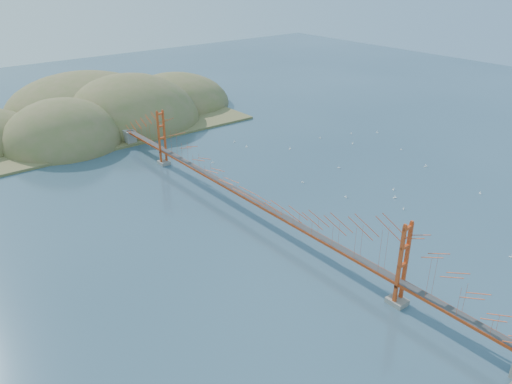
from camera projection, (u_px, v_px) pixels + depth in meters
ground at (251, 216)px, 84.47m from camera, size 320.00×320.00×0.00m
bridge at (250, 178)px, 81.60m from camera, size 2.20×94.40×12.00m
far_headlands at (101, 120)px, 134.15m from camera, size 84.00×58.00×25.00m
sailboat_9 at (377, 132)px, 124.37m from camera, size 0.49×0.59×0.69m
sailboat_16 at (339, 167)px, 103.63m from camera, size 0.69×0.69×0.72m
sailboat_8 at (290, 148)px, 113.80m from camera, size 0.63×0.56×0.72m
sailboat_10 at (511, 256)px, 72.87m from camera, size 0.61×0.61×0.68m
sailboat_17 at (351, 134)px, 123.48m from camera, size 0.49×0.43×0.57m
sailboat_4 at (353, 143)px, 116.96m from camera, size 0.66×0.66×0.70m
sailboat_7 at (235, 142)px, 118.05m from camera, size 0.51×0.41×0.60m
sailboat_0 at (346, 197)px, 91.02m from camera, size 0.43×0.52×0.60m
sailboat_14 at (393, 189)px, 93.89m from camera, size 0.54×0.54×0.59m
sailboat_11 at (426, 166)px, 104.30m from camera, size 0.68×0.68×0.74m
sailboat_12 at (246, 147)px, 115.00m from camera, size 0.59×0.56×0.66m
sailboat_5 at (401, 149)px, 113.48m from camera, size 0.46×0.51×0.58m
sailboat_13 at (480, 193)px, 92.47m from camera, size 0.61×0.61×0.64m
sailboat_15 at (320, 138)px, 120.54m from camera, size 0.54×0.62×0.71m
sailboat_1 at (303, 182)px, 97.01m from camera, size 0.59×0.59×0.64m
sailboat_2 at (395, 197)px, 90.74m from camera, size 0.64×0.63×0.72m
sailboat_extra_0 at (404, 209)px, 86.73m from camera, size 0.57×0.57×0.60m
sailboat_extra_1 at (213, 162)px, 106.33m from camera, size 0.64×0.64×0.68m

